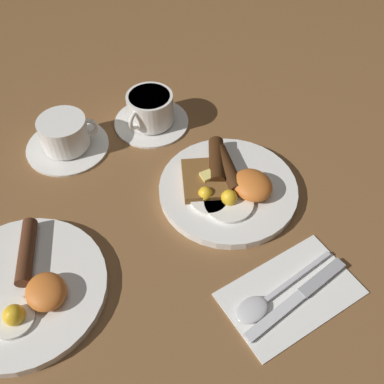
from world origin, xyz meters
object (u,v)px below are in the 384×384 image
(breakfast_plate_far, at_px, (24,289))
(knife, at_px, (302,294))
(teacup_far, at_px, (65,136))
(teacup_near, at_px, (150,112))
(spoon, at_px, (262,303))
(breakfast_plate_near, at_px, (228,186))

(breakfast_plate_far, relative_size, knife, 1.27)
(breakfast_plate_far, distance_m, teacup_far, 0.30)
(teacup_near, distance_m, spoon, 0.42)
(breakfast_plate_near, xyz_separation_m, teacup_near, (0.22, 0.02, 0.01))
(breakfast_plate_far, bearing_deg, spoon, -126.60)
(breakfast_plate_near, height_order, teacup_far, teacup_far)
(teacup_near, bearing_deg, breakfast_plate_near, -174.57)
(teacup_near, relative_size, teacup_far, 0.95)
(breakfast_plate_near, relative_size, knife, 1.23)
(teacup_near, bearing_deg, spoon, 171.54)
(knife, bearing_deg, teacup_near, -95.55)
(teacup_near, xyz_separation_m, teacup_far, (0.03, 0.16, -0.00))
(teacup_far, bearing_deg, spoon, -167.31)
(spoon, bearing_deg, breakfast_plate_far, -40.11)
(breakfast_plate_near, height_order, spoon, breakfast_plate_near)
(breakfast_plate_near, bearing_deg, teacup_near, 5.43)
(breakfast_plate_far, relative_size, spoon, 1.34)
(teacup_far, bearing_deg, knife, -161.26)
(teacup_far, relative_size, knife, 0.80)
(breakfast_plate_near, bearing_deg, spoon, 156.88)
(breakfast_plate_near, distance_m, spoon, 0.21)
(breakfast_plate_near, distance_m, breakfast_plate_far, 0.35)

